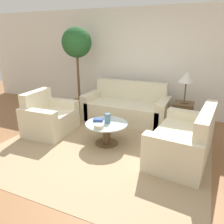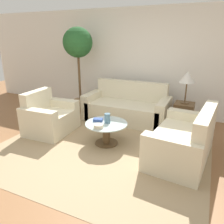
{
  "view_description": "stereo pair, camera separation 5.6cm",
  "coord_description": "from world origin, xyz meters",
  "px_view_note": "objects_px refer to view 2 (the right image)",
  "views": [
    {
      "loc": [
        1.61,
        -2.79,
        1.92
      ],
      "look_at": [
        0.02,
        0.82,
        0.55
      ],
      "focal_mm": 35.0,
      "sensor_mm": 36.0,
      "label": 1
    },
    {
      "loc": [
        1.66,
        -2.77,
        1.92
      ],
      "look_at": [
        0.02,
        0.82,
        0.55
      ],
      "focal_mm": 35.0,
      "sensor_mm": 36.0,
      "label": 2
    }
  ],
  "objects_px": {
    "armchair": "(49,118)",
    "bowl": "(98,126)",
    "loveseat": "(186,142)",
    "vase": "(107,118)",
    "table_lamp": "(187,78)",
    "book_stack": "(98,120)",
    "potted_plant": "(78,49)",
    "sofa_main": "(127,108)",
    "coffee_table": "(106,130)"
  },
  "relations": [
    {
      "from": "armchair",
      "to": "bowl",
      "type": "bearing_deg",
      "value": -103.77
    },
    {
      "from": "loveseat",
      "to": "vase",
      "type": "bearing_deg",
      "value": -82.76
    },
    {
      "from": "table_lamp",
      "to": "bowl",
      "type": "xyz_separation_m",
      "value": [
        -1.23,
        -1.6,
        -0.67
      ]
    },
    {
      "from": "armchair",
      "to": "book_stack",
      "type": "height_order",
      "value": "armchair"
    },
    {
      "from": "vase",
      "to": "potted_plant",
      "type": "bearing_deg",
      "value": 136.31
    },
    {
      "from": "armchair",
      "to": "bowl",
      "type": "xyz_separation_m",
      "value": [
        1.32,
        -0.27,
        0.16
      ]
    },
    {
      "from": "loveseat",
      "to": "book_stack",
      "type": "xyz_separation_m",
      "value": [
        -1.59,
        -0.03,
        0.15
      ]
    },
    {
      "from": "sofa_main",
      "to": "vase",
      "type": "xyz_separation_m",
      "value": [
        0.11,
        -1.33,
        0.21
      ]
    },
    {
      "from": "loveseat",
      "to": "vase",
      "type": "xyz_separation_m",
      "value": [
        -1.39,
        -0.04,
        0.21
      ]
    },
    {
      "from": "loveseat",
      "to": "book_stack",
      "type": "height_order",
      "value": "loveseat"
    },
    {
      "from": "sofa_main",
      "to": "loveseat",
      "type": "relative_size",
      "value": 1.26
    },
    {
      "from": "loveseat",
      "to": "coffee_table",
      "type": "bearing_deg",
      "value": -82.08
    },
    {
      "from": "loveseat",
      "to": "table_lamp",
      "type": "relative_size",
      "value": 2.3
    },
    {
      "from": "table_lamp",
      "to": "armchair",
      "type": "bearing_deg",
      "value": -152.47
    },
    {
      "from": "sofa_main",
      "to": "armchair",
      "type": "bearing_deg",
      "value": -133.26
    },
    {
      "from": "table_lamp",
      "to": "book_stack",
      "type": "bearing_deg",
      "value": -136.41
    },
    {
      "from": "coffee_table",
      "to": "vase",
      "type": "xyz_separation_m",
      "value": [
        0.01,
        0.02,
        0.24
      ]
    },
    {
      "from": "coffee_table",
      "to": "potted_plant",
      "type": "distance_m",
      "value": 2.46
    },
    {
      "from": "loveseat",
      "to": "table_lamp",
      "type": "height_order",
      "value": "table_lamp"
    },
    {
      "from": "bowl",
      "to": "loveseat",
      "type": "bearing_deg",
      "value": 12.45
    },
    {
      "from": "coffee_table",
      "to": "table_lamp",
      "type": "relative_size",
      "value": 1.15
    },
    {
      "from": "sofa_main",
      "to": "book_stack",
      "type": "height_order",
      "value": "sofa_main"
    },
    {
      "from": "potted_plant",
      "to": "book_stack",
      "type": "distance_m",
      "value": 2.24
    },
    {
      "from": "potted_plant",
      "to": "bowl",
      "type": "xyz_separation_m",
      "value": [
        1.44,
        -1.7,
        -1.16
      ]
    },
    {
      "from": "armchair",
      "to": "vase",
      "type": "bearing_deg",
      "value": -91.89
    },
    {
      "from": "armchair",
      "to": "coffee_table",
      "type": "bearing_deg",
      "value": -92.61
    },
    {
      "from": "table_lamp",
      "to": "sofa_main",
      "type": "bearing_deg",
      "value": 179.7
    },
    {
      "from": "table_lamp",
      "to": "coffee_table",
      "type": "bearing_deg",
      "value": -131.86
    },
    {
      "from": "coffee_table",
      "to": "armchair",
      "type": "bearing_deg",
      "value": 179.68
    },
    {
      "from": "table_lamp",
      "to": "potted_plant",
      "type": "xyz_separation_m",
      "value": [
        -2.67,
        0.1,
        0.49
      ]
    },
    {
      "from": "book_stack",
      "to": "coffee_table",
      "type": "bearing_deg",
      "value": -23.55
    },
    {
      "from": "potted_plant",
      "to": "vase",
      "type": "height_order",
      "value": "potted_plant"
    },
    {
      "from": "table_lamp",
      "to": "book_stack",
      "type": "relative_size",
      "value": 3.39
    },
    {
      "from": "book_stack",
      "to": "potted_plant",
      "type": "bearing_deg",
      "value": 115.28
    },
    {
      "from": "potted_plant",
      "to": "vase",
      "type": "relative_size",
      "value": 11.95
    },
    {
      "from": "potted_plant",
      "to": "book_stack",
      "type": "relative_size",
      "value": 10.76
    },
    {
      "from": "armchair",
      "to": "coffee_table",
      "type": "height_order",
      "value": "armchair"
    },
    {
      "from": "bowl",
      "to": "coffee_table",
      "type": "bearing_deg",
      "value": 83.86
    },
    {
      "from": "potted_plant",
      "to": "vase",
      "type": "bearing_deg",
      "value": -43.69
    },
    {
      "from": "armchair",
      "to": "loveseat",
      "type": "height_order",
      "value": "loveseat"
    },
    {
      "from": "coffee_table",
      "to": "bowl",
      "type": "relative_size",
      "value": 4.67
    },
    {
      "from": "vase",
      "to": "sofa_main",
      "type": "bearing_deg",
      "value": 94.68
    },
    {
      "from": "sofa_main",
      "to": "loveseat",
      "type": "bearing_deg",
      "value": -40.68
    },
    {
      "from": "vase",
      "to": "book_stack",
      "type": "bearing_deg",
      "value": 178.84
    },
    {
      "from": "armchair",
      "to": "potted_plant",
      "type": "distance_m",
      "value": 1.95
    },
    {
      "from": "sofa_main",
      "to": "bowl",
      "type": "distance_m",
      "value": 1.61
    },
    {
      "from": "loveseat",
      "to": "coffee_table",
      "type": "relative_size",
      "value": 2.0
    },
    {
      "from": "sofa_main",
      "to": "coffee_table",
      "type": "height_order",
      "value": "sofa_main"
    },
    {
      "from": "table_lamp",
      "to": "vase",
      "type": "relative_size",
      "value": 3.77
    },
    {
      "from": "sofa_main",
      "to": "potted_plant",
      "type": "distance_m",
      "value": 1.91
    }
  ]
}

